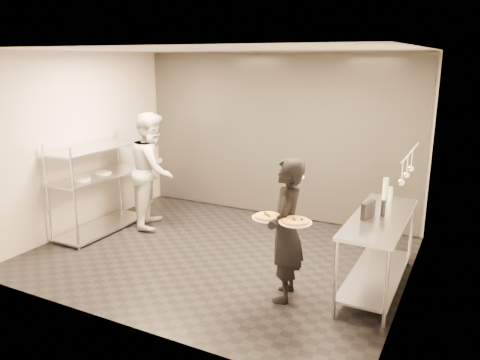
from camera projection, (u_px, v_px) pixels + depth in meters
The scene contains 13 objects.
room_shell at pixel (255, 144), 7.26m from camera, with size 5.00×4.00×2.80m.
pass_rack at pixel (99, 184), 7.36m from camera, with size 0.60×1.60×1.50m.
prep_counter at pixel (379, 240), 5.48m from camera, with size 0.60×1.80×0.92m.
utensil_rail at pixel (408, 166), 5.13m from camera, with size 0.07×1.20×0.31m.
waiter at pixel (286, 230), 5.22m from camera, with size 0.60×0.39×1.65m, color black.
chef at pixel (153, 170), 7.57m from camera, with size 0.91×0.71×1.87m, color beige.
pizza_plate_near at pixel (268, 217), 5.05m from camera, with size 0.34×0.34×0.05m.
pizza_plate_far at pixel (295, 221), 4.85m from camera, with size 0.34×0.34×0.05m.
salad_plate at pixel (292, 175), 5.32m from camera, with size 0.26×0.26×0.07m.
pos_monitor at pixel (368, 210), 5.32m from camera, with size 0.05×0.27×0.19m, color black.
bottle_green at pixel (386, 188), 6.10m from camera, with size 0.07×0.07×0.26m, color #98A598.
bottle_clear at pixel (390, 194), 5.97m from camera, with size 0.05×0.05×0.18m, color #98A598.
bottle_dark at pixel (383, 209), 5.38m from camera, with size 0.05×0.05×0.19m, color black.
Camera 1 is at (3.08, -5.29, 2.70)m, focal length 35.00 mm.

